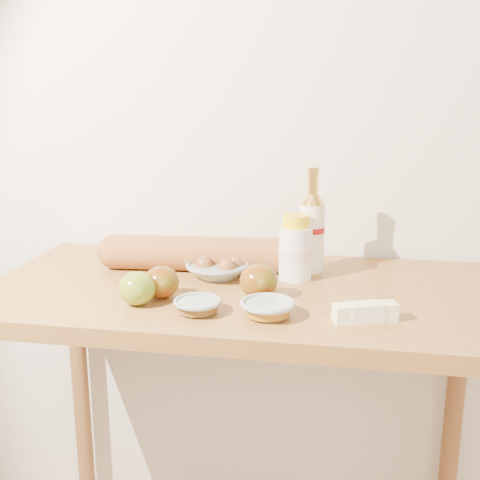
% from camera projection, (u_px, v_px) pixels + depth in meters
% --- Properties ---
extents(back_wall, '(3.50, 0.02, 2.60)m').
position_uv_depth(back_wall, '(263.00, 107.00, 1.62)').
color(back_wall, silver).
rests_on(back_wall, ground).
extents(table, '(1.20, 0.60, 0.90)m').
position_uv_depth(table, '(242.00, 335.00, 1.44)').
color(table, '#AC7637').
rests_on(table, ground).
extents(bourbon_bottle, '(0.08, 0.08, 0.26)m').
position_uv_depth(bourbon_bottle, '(312.00, 230.00, 1.50)').
color(bourbon_bottle, white).
rests_on(bourbon_bottle, table).
extents(cream_bottle, '(0.11, 0.11, 0.16)m').
position_uv_depth(cream_bottle, '(295.00, 249.00, 1.45)').
color(cream_bottle, white).
rests_on(cream_bottle, table).
extents(egg_bowl, '(0.18, 0.18, 0.06)m').
position_uv_depth(egg_bowl, '(218.00, 267.00, 1.48)').
color(egg_bowl, gray).
rests_on(egg_bowl, table).
extents(baguette, '(0.53, 0.13, 0.09)m').
position_uv_depth(baguette, '(199.00, 254.00, 1.52)').
color(baguette, '#B06B36').
rests_on(baguette, table).
extents(apple_yellowgreen, '(0.09, 0.09, 0.07)m').
position_uv_depth(apple_yellowgreen, '(137.00, 288.00, 1.28)').
color(apple_yellowgreen, olive).
rests_on(apple_yellowgreen, table).
extents(apple_redgreen_front, '(0.10, 0.10, 0.07)m').
position_uv_depth(apple_redgreen_front, '(161.00, 282.00, 1.33)').
color(apple_redgreen_front, maroon).
rests_on(apple_redgreen_front, table).
extents(apple_redgreen_right, '(0.09, 0.09, 0.08)m').
position_uv_depth(apple_redgreen_right, '(259.00, 281.00, 1.32)').
color(apple_redgreen_right, '#941008').
rests_on(apple_redgreen_right, table).
extents(sugar_bowl, '(0.13, 0.13, 0.03)m').
position_uv_depth(sugar_bowl, '(198.00, 305.00, 1.24)').
color(sugar_bowl, gray).
rests_on(sugar_bowl, table).
extents(syrup_bowl, '(0.14, 0.14, 0.03)m').
position_uv_depth(syrup_bowl, '(267.00, 308.00, 1.22)').
color(syrup_bowl, '#98A5A1').
rests_on(syrup_bowl, table).
extents(butter_stick, '(0.13, 0.08, 0.04)m').
position_uv_depth(butter_stick, '(365.00, 312.00, 1.20)').
color(butter_stick, '#FCF8C3').
rests_on(butter_stick, table).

